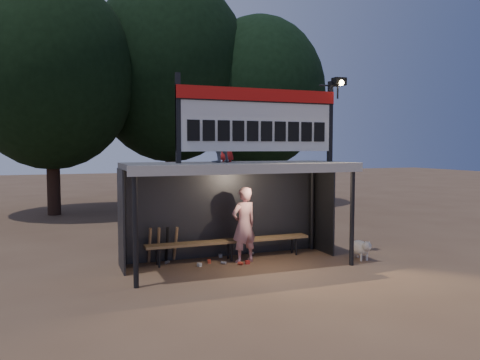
% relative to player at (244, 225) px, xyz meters
% --- Properties ---
extents(ground, '(80.00, 80.00, 0.00)m').
position_rel_player_xyz_m(ground, '(-0.23, -0.24, -0.87)').
color(ground, brown).
rests_on(ground, ground).
extents(player, '(0.72, 0.56, 1.75)m').
position_rel_player_xyz_m(player, '(0.00, 0.00, 0.00)').
color(player, silver).
rests_on(player, ground).
extents(child_a, '(0.65, 0.58, 1.11)m').
position_rel_player_xyz_m(child_a, '(-0.65, -0.08, 2.00)').
color(child_a, gray).
rests_on(child_a, dugout_shelter).
extents(child_b, '(0.47, 0.37, 0.83)m').
position_rel_player_xyz_m(child_b, '(-0.29, 0.35, 1.86)').
color(child_b, '#B11C1B').
rests_on(child_b, dugout_shelter).
extents(dugout_shelter, '(5.10, 2.08, 2.32)m').
position_rel_player_xyz_m(dugout_shelter, '(-0.23, 0.01, 0.97)').
color(dugout_shelter, '#3F3E41').
rests_on(dugout_shelter, ground).
extents(scoreboard_assembly, '(4.10, 0.27, 1.99)m').
position_rel_player_xyz_m(scoreboard_assembly, '(0.32, -0.25, 2.45)').
color(scoreboard_assembly, black).
rests_on(scoreboard_assembly, dugout_shelter).
extents(bench, '(4.00, 0.35, 0.48)m').
position_rel_player_xyz_m(bench, '(-0.23, 0.31, -0.44)').
color(bench, olive).
rests_on(bench, ground).
extents(tree_left, '(6.46, 6.46, 9.27)m').
position_rel_player_xyz_m(tree_left, '(-4.23, 9.76, 4.64)').
color(tree_left, black).
rests_on(tree_left, ground).
extents(tree_mid, '(7.22, 7.22, 10.36)m').
position_rel_player_xyz_m(tree_mid, '(0.77, 11.26, 5.29)').
color(tree_mid, black).
rests_on(tree_mid, ground).
extents(tree_right, '(6.08, 6.08, 8.72)m').
position_rel_player_xyz_m(tree_right, '(4.77, 10.26, 4.31)').
color(tree_right, '#322316').
rests_on(tree_right, ground).
extents(dog, '(0.36, 0.81, 0.49)m').
position_rel_player_xyz_m(dog, '(2.68, -0.75, -0.60)').
color(dog, silver).
rests_on(dog, ground).
extents(bats, '(0.68, 0.35, 0.84)m').
position_rel_player_xyz_m(bats, '(-1.78, 0.58, -0.44)').
color(bats, '#8B6240').
rests_on(bats, ground).
extents(litter, '(2.28, 0.99, 0.08)m').
position_rel_player_xyz_m(litter, '(-0.52, 0.18, -0.84)').
color(litter, red).
rests_on(litter, ground).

